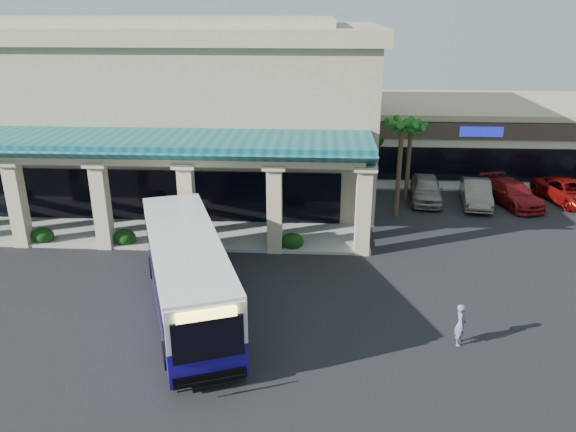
# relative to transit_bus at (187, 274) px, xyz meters

# --- Properties ---
(ground) EXTENTS (110.00, 110.00, 0.00)m
(ground) POSITION_rel_transit_bus_xyz_m (1.66, 1.00, -1.65)
(ground) COLOR black
(main_building) EXTENTS (30.80, 14.80, 11.35)m
(main_building) POSITION_rel_transit_bus_xyz_m (-6.34, 17.00, 4.02)
(main_building) COLOR tan
(main_building) RESTS_ON ground
(arcade) EXTENTS (30.00, 6.20, 5.70)m
(arcade) POSITION_rel_transit_bus_xyz_m (-6.34, 7.80, 1.20)
(arcade) COLOR #0E4D56
(arcade) RESTS_ON ground
(strip_mall) EXTENTS (22.50, 12.50, 4.90)m
(strip_mall) POSITION_rel_transit_bus_xyz_m (19.66, 25.00, 0.80)
(strip_mall) COLOR beige
(strip_mall) RESTS_ON ground
(palm_0) EXTENTS (2.40, 2.40, 6.60)m
(palm_0) POSITION_rel_transit_bus_xyz_m (10.16, 12.00, 1.65)
(palm_0) COLOR #1C5B18
(palm_0) RESTS_ON ground
(palm_1) EXTENTS (2.40, 2.40, 5.80)m
(palm_1) POSITION_rel_transit_bus_xyz_m (11.16, 15.00, 1.25)
(palm_1) COLOR #1C5B18
(palm_1) RESTS_ON ground
(broadleaf_tree) EXTENTS (2.60, 2.60, 4.81)m
(broadleaf_tree) POSITION_rel_transit_bus_xyz_m (9.16, 20.00, 0.75)
(broadleaf_tree) COLOR black
(broadleaf_tree) RESTS_ON ground
(transit_bus) EXTENTS (6.64, 12.08, 3.31)m
(transit_bus) POSITION_rel_transit_bus_xyz_m (0.00, 0.00, 0.00)
(transit_bus) COLOR navy
(transit_bus) RESTS_ON ground
(pedestrian) EXTENTS (0.50, 0.67, 1.68)m
(pedestrian) POSITION_rel_transit_bus_xyz_m (10.83, -1.95, -0.81)
(pedestrian) COLOR slate
(pedestrian) RESTS_ON ground
(car_silver) EXTENTS (2.45, 5.05, 1.66)m
(car_silver) POSITION_rel_transit_bus_xyz_m (12.40, 14.78, -0.82)
(car_silver) COLOR gray
(car_silver) RESTS_ON ground
(car_white) EXTENTS (2.35, 4.98, 1.58)m
(car_white) POSITION_rel_transit_bus_xyz_m (15.49, 14.21, -0.87)
(car_white) COLOR #716859
(car_white) RESTS_ON ground
(car_red) EXTENTS (3.45, 5.58, 1.51)m
(car_red) POSITION_rel_transit_bus_xyz_m (17.83, 14.45, -0.90)
(car_red) COLOR maroon
(car_red) RESTS_ON ground
(car_gray) EXTENTS (3.72, 5.77, 1.48)m
(car_gray) POSITION_rel_transit_bus_xyz_m (21.60, 15.00, -0.92)
(car_gray) COLOR maroon
(car_gray) RESTS_ON ground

